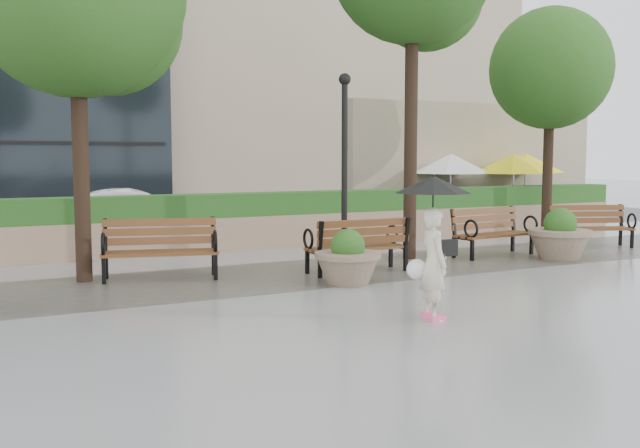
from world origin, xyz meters
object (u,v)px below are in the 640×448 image
bench_1 (161,262)px  car_right (134,214)px  bench_3 (493,242)px  pedestrian (433,233)px  planter_left (348,263)px  bench_2 (357,257)px  lamppost (344,183)px  planter_right (560,239)px  bench_4 (591,235)px

bench_1 → car_right: 6.94m
bench_3 → pedestrian: pedestrian is taller
bench_1 → bench_3: bearing=11.9°
bench_3 → planter_left: bench_3 is taller
bench_2 → car_right: 8.20m
bench_2 → planter_left: bench_2 is taller
bench_2 → lamppost: size_ratio=0.51×
planter_right → lamppost: (-4.67, 1.26, 1.26)m
bench_4 → planter_right: bearing=-131.7°
lamppost → planter_right: bearing=-15.0°
planter_right → bench_2: bearing=174.0°
bench_1 → bench_4: (10.62, -0.37, -0.02)m
bench_2 → bench_4: (7.06, 0.62, -0.01)m
planter_right → car_right: bearing=130.9°
bench_4 → planter_left: (-7.83, -1.60, 0.07)m
bench_3 → planter_right: bearing=-54.1°
bench_2 → pedestrian: bearing=75.7°
bench_3 → planter_left: (-4.65, -1.53, 0.06)m
bench_2 → bench_3: bench_3 is taller
bench_2 → car_right: size_ratio=0.49×
bench_4 → planter_left: bearing=-146.9°
bench_2 → lamppost: bearing=-98.8°
planter_right → lamppost: lamppost is taller
bench_1 → lamppost: 3.95m
bench_1 → lamppost: size_ratio=0.56×
lamppost → bench_4: bearing=-1.1°
planter_left → lamppost: bearing=62.1°
pedestrian → bench_3: bearing=-36.7°
bench_1 → planter_left: bearing=-20.0°
bench_1 → lamppost: lamppost is taller
bench_3 → lamppost: 3.99m
planter_left → planter_right: (5.59, 0.47, 0.06)m
bench_1 → car_right: car_right is taller
bench_1 → bench_2: size_ratio=1.09×
lamppost → pedestrian: bearing=-105.0°
planter_left → planter_right: 5.61m
bench_3 → planter_left: bearing=-167.3°
bench_2 → bench_1: bearing=-14.0°
bench_1 → bench_4: 10.62m
bench_1 → planter_right: planter_right is taller
bench_4 → car_right: size_ratio=0.50×
bench_3 → bench_4: 3.18m
bench_2 → lamppost: lamppost is taller
pedestrian → lamppost: bearing=-3.2°
planter_right → pedestrian: pedestrian is taller
bench_3 → bench_4: bench_3 is taller
bench_4 → bench_3: bearing=-157.2°
bench_2 → lamppost: (0.14, 0.75, 1.39)m
bench_2 → bench_4: size_ratio=0.97×
lamppost → car_right: 7.60m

